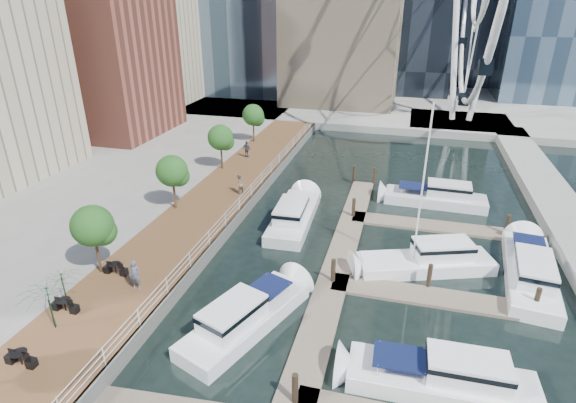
# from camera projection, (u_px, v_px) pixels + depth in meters

# --- Properties ---
(ground) EXTENTS (520.00, 520.00, 0.00)m
(ground) POSITION_uv_depth(u_px,v_px,m) (248.00, 361.00, 23.06)
(ground) COLOR black
(ground) RESTS_ON ground
(boardwalk) EXTENTS (6.00, 60.00, 1.00)m
(boardwalk) POSITION_uv_depth(u_px,v_px,m) (208.00, 211.00, 38.20)
(boardwalk) COLOR brown
(boardwalk) RESTS_ON ground
(seawall) EXTENTS (0.25, 60.00, 1.00)m
(seawall) POSITION_uv_depth(u_px,v_px,m) (241.00, 215.00, 37.49)
(seawall) COLOR #595954
(seawall) RESTS_ON ground
(land_far) EXTENTS (200.00, 114.00, 1.00)m
(land_far) POSITION_uv_depth(u_px,v_px,m) (386.00, 71.00, 112.63)
(land_far) COLOR gray
(land_far) RESTS_ON ground
(breakwater) EXTENTS (4.00, 60.00, 1.00)m
(breakwater) POSITION_uv_depth(u_px,v_px,m) (570.00, 226.00, 35.71)
(breakwater) COLOR gray
(breakwater) RESTS_ON ground
(pier) EXTENTS (14.00, 12.00, 1.00)m
(pier) POSITION_uv_depth(u_px,v_px,m) (460.00, 123.00, 65.30)
(pier) COLOR gray
(pier) RESTS_ON ground
(railing) EXTENTS (0.10, 60.00, 1.05)m
(railing) POSITION_uv_depth(u_px,v_px,m) (239.00, 204.00, 37.09)
(railing) COLOR white
(railing) RESTS_ON boardwalk
(floating_docks) EXTENTS (16.00, 34.00, 2.60)m
(floating_docks) POSITION_uv_depth(u_px,v_px,m) (412.00, 272.00, 29.75)
(floating_docks) COLOR #6D6051
(floating_docks) RESTS_ON ground
(midrise_condos) EXTENTS (19.00, 67.00, 28.00)m
(midrise_condos) POSITION_uv_depth(u_px,v_px,m) (37.00, 35.00, 49.13)
(midrise_condos) COLOR #BCAD8E
(midrise_condos) RESTS_ON ground
(street_trees) EXTENTS (2.60, 42.60, 4.60)m
(street_trees) POSITION_uv_depth(u_px,v_px,m) (172.00, 171.00, 36.33)
(street_trees) COLOR #3F2B1C
(street_trees) RESTS_ON ground
(cafe_tables) EXTENTS (2.50, 13.70, 0.74)m
(cafe_tables) POSITION_uv_depth(u_px,v_px,m) (44.00, 330.00, 23.21)
(cafe_tables) COLOR black
(cafe_tables) RESTS_ON ground
(yacht_foreground) EXTENTS (9.65, 2.80, 2.15)m
(yacht_foreground) POSITION_uv_depth(u_px,v_px,m) (439.00, 389.00, 21.40)
(yacht_foreground) COLOR white
(yacht_foreground) RESTS_ON ground
(pedestrian_near) EXTENTS (0.76, 0.58, 1.89)m
(pedestrian_near) POSITION_uv_depth(u_px,v_px,m) (135.00, 275.00, 26.79)
(pedestrian_near) COLOR #4E5468
(pedestrian_near) RESTS_ON boardwalk
(pedestrian_mid) EXTENTS (0.99, 1.10, 1.85)m
(pedestrian_mid) POSITION_uv_depth(u_px,v_px,m) (239.00, 184.00, 40.10)
(pedestrian_mid) COLOR #816B59
(pedestrian_mid) RESTS_ON boardwalk
(pedestrian_far) EXTENTS (1.15, 0.68, 1.83)m
(pedestrian_far) POSITION_uv_depth(u_px,v_px,m) (247.00, 149.00, 49.41)
(pedestrian_far) COLOR #373D45
(pedestrian_far) RESTS_ON boardwalk
(moored_yachts) EXTENTS (21.49, 30.69, 11.50)m
(moored_yachts) POSITION_uv_depth(u_px,v_px,m) (407.00, 268.00, 31.05)
(moored_yachts) COLOR white
(moored_yachts) RESTS_ON ground
(cafe_seating) EXTENTS (4.13, 10.31, 2.64)m
(cafe_seating) POSITION_uv_depth(u_px,v_px,m) (23.00, 324.00, 22.35)
(cafe_seating) COLOR #103D20
(cafe_seating) RESTS_ON ground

